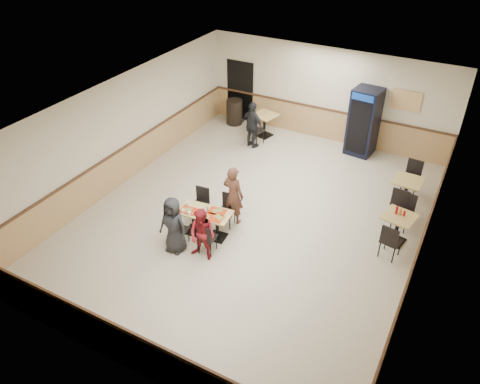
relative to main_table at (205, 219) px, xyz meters
The scene contains 20 objects.
ground 1.45m from the main_table, 58.49° to the left, with size 10.00×10.00×0.00m, color beige.
room_shell 4.48m from the main_table, 56.16° to the left, with size 10.00×10.00×10.00m.
main_table is the anchor object (origin of this frame).
main_chairs 0.05m from the main_table, behind, with size 1.26×1.58×0.85m.
diner_woman_left 0.90m from the main_table, 111.89° to the right, with size 0.69×0.45×1.41m, color black.
diner_woman_right 0.85m from the main_table, 61.61° to the right, with size 0.63×0.49×1.30m, color maroon.
diner_man_opposite 0.92m from the main_table, 68.11° to the left, with size 0.56×0.37×1.54m, color #523023.
lone_diner 4.63m from the main_table, 103.05° to the left, with size 0.88×0.37×1.51m, color black.
tabletop_clutter 0.25m from the main_table, 69.29° to the right, with size 1.11×0.62×0.12m.
side_table_near 4.50m from the main_table, 25.11° to the left, with size 0.81×0.81×0.74m.
side_table_near_chair_south 4.28m from the main_table, 17.91° to the left, with size 0.43×0.43×0.94m, color black, non-canonical shape.
side_table_near_chair_north 4.78m from the main_table, 31.55° to the left, with size 0.43×0.43×0.94m, color black, non-canonical shape.
side_table_far 5.27m from the main_table, 41.87° to the left, with size 0.76×0.76×0.77m.
side_table_far_chair_south 4.88m from the main_table, 36.47° to the left, with size 0.45×0.45×0.98m, color black, non-canonical shape.
side_table_far_chair_north 5.70m from the main_table, 46.49° to the left, with size 0.45×0.45×0.98m, color black, non-canonical shape.
condiment_caddy 4.51m from the main_table, 25.86° to the left, with size 0.23×0.06×0.20m.
back_table 5.47m from the main_table, 100.99° to the left, with size 0.87×0.87×0.77m.
back_table_chair_lone 4.87m from the main_table, 102.37° to the left, with size 0.45×0.45×0.97m, color black, non-canonical shape.
pepsi_cooler 6.16m from the main_table, 70.18° to the left, with size 0.87×0.88×2.09m.
trash_bin 6.20m from the main_table, 112.52° to the left, with size 0.55×0.55×0.87m, color black.
Camera 1 is at (4.20, -8.54, 7.16)m, focal length 35.00 mm.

